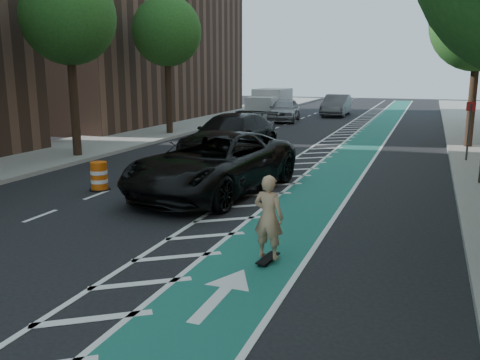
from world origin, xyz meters
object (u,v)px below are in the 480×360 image
at_px(suv_far, 231,136).
at_px(skateboarder, 268,217).
at_px(suv_near, 214,163).
at_px(barrel_a, 99,177).

bearing_deg(suv_far, skateboarder, -60.68).
bearing_deg(skateboarder, suv_far, -58.13).
height_order(skateboarder, suv_near, suv_near).
height_order(suv_near, barrel_a, suv_near).
distance_m(skateboarder, barrel_a, 7.93).
xyz_separation_m(skateboarder, suv_far, (-5.26, 11.37, -0.02)).
height_order(suv_near, suv_far, suv_near).
relative_size(skateboarder, suv_far, 0.26).
bearing_deg(barrel_a, skateboarder, -30.50).
bearing_deg(suv_near, suv_far, 114.72).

